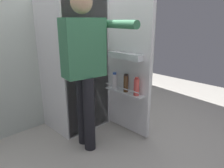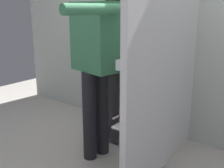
# 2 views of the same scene
# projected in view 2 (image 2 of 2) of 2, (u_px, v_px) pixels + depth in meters

# --- Properties ---
(ground_plane) EXTENTS (6.21, 6.21, 0.00)m
(ground_plane) POSITION_uv_depth(u_px,v_px,m) (115.00, 164.00, 2.46)
(ground_plane) COLOR #B7B2A8
(kitchen_wall) EXTENTS (4.40, 0.10, 2.57)m
(kitchen_wall) POSITION_uv_depth(u_px,v_px,m) (169.00, 13.00, 2.79)
(kitchen_wall) COLOR beige
(kitchen_wall) RESTS_ON ground_plane
(refrigerator) EXTENTS (0.72, 1.23, 1.62)m
(refrigerator) POSITION_uv_depth(u_px,v_px,m) (149.00, 66.00, 2.60)
(refrigerator) COLOR white
(refrigerator) RESTS_ON ground_plane
(person) EXTENTS (0.54, 0.77, 1.63)m
(person) POSITION_uv_depth(u_px,v_px,m) (96.00, 52.00, 2.34)
(person) COLOR black
(person) RESTS_ON ground_plane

